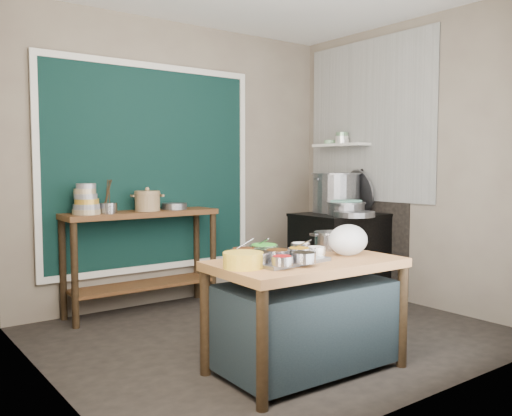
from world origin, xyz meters
TOP-DOWN VIEW (x-y plane):
  - floor at (0.00, 0.00)m, footprint 3.50×3.00m
  - back_wall at (0.00, 1.51)m, footprint 3.50×0.02m
  - left_wall at (-1.76, 0.00)m, footprint 0.02×3.00m
  - right_wall at (1.76, 0.00)m, footprint 0.02×3.00m
  - curtain_panel at (-0.35, 1.47)m, footprint 2.10×0.02m
  - curtain_frame at (-0.35, 1.46)m, footprint 2.22×0.03m
  - tile_panel at (1.74, 0.55)m, footprint 0.02×1.70m
  - soot_patch at (1.74, 0.65)m, footprint 0.01×1.30m
  - wall_shelf at (1.63, 0.85)m, footprint 0.22×0.70m
  - prep_table at (-0.32, -0.75)m, footprint 1.27×0.76m
  - back_counter at (-0.55, 1.28)m, footprint 1.45×0.40m
  - stove_block at (1.35, 0.55)m, footprint 0.90×0.68m
  - stove_top at (1.35, 0.55)m, footprint 0.92×0.69m
  - condiment_tray at (-0.49, -0.72)m, footprint 0.56×0.43m
  - condiment_bowls at (-0.53, -0.71)m, footprint 0.66×0.51m
  - yellow_basin at (-0.82, -0.74)m, footprint 0.29×0.29m
  - saucepan at (0.13, -0.52)m, footprint 0.32×0.32m
  - plastic_bag_a at (0.03, -0.79)m, footprint 0.31×0.27m
  - plastic_bag_b at (0.08, -0.73)m, footprint 0.24×0.21m
  - bowl_stack at (-1.08, 1.25)m, footprint 0.24×0.24m
  - utensil_cup at (-0.88, 1.25)m, footprint 0.20×0.20m
  - ceramic_crock at (-0.49, 1.26)m, footprint 0.33×0.33m
  - wide_bowl at (-0.20, 1.29)m, footprint 0.32×0.32m
  - stock_pot at (1.40, 0.69)m, footprint 0.58×0.58m
  - pot_lid at (1.66, 0.58)m, footprint 0.23×0.48m
  - steamer at (1.27, 0.42)m, footprint 0.52×0.52m
  - green_cloth at (1.27, 0.42)m, footprint 0.27×0.21m
  - shallow_pan at (1.18, 0.22)m, footprint 0.50×0.50m
  - shelf_bowl_stack at (1.63, 0.84)m, footprint 0.15×0.15m
  - shelf_bowl_green at (1.63, 1.03)m, footprint 0.14×0.14m

SIDE VIEW (x-z plane):
  - floor at x=0.00m, z-range -0.02..0.00m
  - prep_table at x=-0.32m, z-range 0.00..0.75m
  - stove_block at x=1.35m, z-range 0.00..0.85m
  - back_counter at x=-0.55m, z-range 0.00..0.95m
  - soot_patch at x=1.74m, z-range 0.05..1.35m
  - condiment_tray at x=-0.49m, z-range 0.75..0.77m
  - yellow_basin at x=-0.82m, z-range 0.75..0.85m
  - condiment_bowls at x=-0.53m, z-range 0.77..0.84m
  - saucepan at x=0.13m, z-range 0.75..0.88m
  - plastic_bag_b at x=0.08m, z-range 0.75..0.91m
  - plastic_bag_a at x=0.03m, z-range 0.75..0.97m
  - stove_top at x=1.35m, z-range 0.85..0.88m
  - shallow_pan at x=1.18m, z-range 0.88..0.93m
  - steamer at x=1.27m, z-range 0.88..1.01m
  - wide_bowl at x=-0.20m, z-range 0.95..1.01m
  - utensil_cup at x=-0.88m, z-range 0.95..1.04m
  - green_cloth at x=1.27m, z-range 1.01..1.03m
  - ceramic_crock at x=-0.49m, z-range 0.95..1.12m
  - bowl_stack at x=-1.08m, z-range 0.93..1.20m
  - stock_pot at x=1.40m, z-range 0.88..1.30m
  - pot_lid at x=1.66m, z-range 0.88..1.33m
  - curtain_panel at x=-0.35m, z-range 0.40..2.30m
  - curtain_frame at x=-0.35m, z-range 0.34..2.36m
  - back_wall at x=0.00m, z-range 0.00..2.80m
  - left_wall at x=-1.76m, z-range 0.00..2.80m
  - right_wall at x=1.76m, z-range 0.00..2.80m
  - wall_shelf at x=1.63m, z-range 1.59..1.61m
  - shelf_bowl_green at x=1.63m, z-range 1.61..1.66m
  - shelf_bowl_stack at x=1.63m, z-range 1.61..1.73m
  - tile_panel at x=1.74m, z-range 1.00..2.70m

